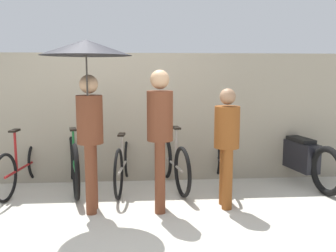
# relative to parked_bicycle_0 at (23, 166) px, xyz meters

# --- Properties ---
(ground_plane) EXTENTS (30.00, 30.00, 0.00)m
(ground_plane) POSITION_rel_parked_bicycle_0_xyz_m (1.49, -1.49, -0.36)
(ground_plane) COLOR beige
(back_wall) EXTENTS (12.25, 0.12, 2.02)m
(back_wall) POSITION_rel_parked_bicycle_0_xyz_m (1.49, 0.38, 0.65)
(back_wall) COLOR gray
(back_wall) RESTS_ON ground
(parked_bicycle_0) EXTENTS (0.44, 1.73, 1.00)m
(parked_bicycle_0) POSITION_rel_parked_bicycle_0_xyz_m (0.00, 0.00, 0.00)
(parked_bicycle_0) COLOR black
(parked_bicycle_0) RESTS_ON ground
(parked_bicycle_1) EXTENTS (0.57, 1.76, 1.00)m
(parked_bicycle_1) POSITION_rel_parked_bicycle_0_xyz_m (0.74, -0.01, 0.04)
(parked_bicycle_1) COLOR black
(parked_bicycle_1) RESTS_ON ground
(parked_bicycle_2) EXTENTS (0.44, 1.76, 1.11)m
(parked_bicycle_2) POSITION_rel_parked_bicycle_0_xyz_m (1.49, -0.00, 0.02)
(parked_bicycle_2) COLOR black
(parked_bicycle_2) RESTS_ON ground
(parked_bicycle_3) EXTENTS (0.49, 1.68, 0.99)m
(parked_bicycle_3) POSITION_rel_parked_bicycle_0_xyz_m (2.23, -0.02, 0.02)
(parked_bicycle_3) COLOR black
(parked_bicycle_3) RESTS_ON ground
(parked_bicycle_4) EXTENTS (0.44, 1.76, 1.02)m
(parked_bicycle_4) POSITION_rel_parked_bicycle_0_xyz_m (2.98, 0.01, 0.02)
(parked_bicycle_4) COLOR black
(parked_bicycle_4) RESTS_ON ground
(pedestrian_leading) EXTENTS (1.05, 1.05, 2.10)m
(pedestrian_leading) POSITION_rel_parked_bicycle_0_xyz_m (1.13, -1.06, 1.31)
(pedestrian_leading) COLOR brown
(pedestrian_leading) RESTS_ON ground
(pedestrian_center) EXTENTS (0.32, 0.32, 1.76)m
(pedestrian_center) POSITION_rel_parked_bicycle_0_xyz_m (1.98, -1.01, 0.68)
(pedestrian_center) COLOR brown
(pedestrian_center) RESTS_ON ground
(pedestrian_trailing) EXTENTS (0.32, 0.32, 1.53)m
(pedestrian_trailing) POSITION_rel_parked_bicycle_0_xyz_m (2.84, -0.93, 0.53)
(pedestrian_trailing) COLOR brown
(pedestrian_trailing) RESTS_ON ground
(motorcycle) EXTENTS (0.63, 1.99, 0.92)m
(motorcycle) POSITION_rel_parked_bicycle_0_xyz_m (4.25, 0.05, 0.05)
(motorcycle) COLOR black
(motorcycle) RESTS_ON ground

